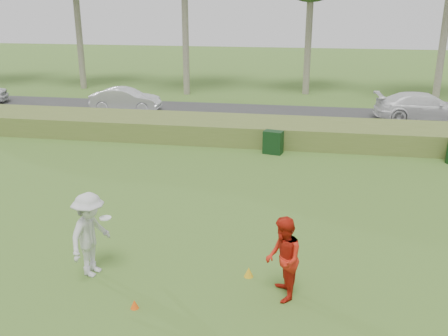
% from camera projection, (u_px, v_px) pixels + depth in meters
% --- Properties ---
extents(ground, '(120.00, 120.00, 0.00)m').
position_uv_depth(ground, '(194.00, 274.00, 11.67)').
color(ground, '#3A6321').
rests_on(ground, ground).
extents(reed_strip, '(80.00, 3.00, 0.90)m').
position_uv_depth(reed_strip, '(255.00, 131.00, 22.72)').
color(reed_strip, '#506528').
rests_on(reed_strip, ground).
extents(park_road, '(80.00, 6.00, 0.06)m').
position_uv_depth(park_road, '(266.00, 116.00, 27.52)').
color(park_road, '#2D2D2D').
rests_on(park_road, ground).
extents(player_white, '(1.03, 1.42, 2.01)m').
position_uv_depth(player_white, '(90.00, 235.00, 11.38)').
color(player_white, silver).
rests_on(player_white, ground).
extents(player_red, '(0.87, 1.03, 1.85)m').
position_uv_depth(player_red, '(283.00, 259.00, 10.47)').
color(player_red, red).
rests_on(player_red, ground).
extents(cone_orange, '(0.18, 0.18, 0.19)m').
position_uv_depth(cone_orange, '(134.00, 304.00, 10.35)').
color(cone_orange, '#FA530D').
rests_on(cone_orange, ground).
extents(cone_yellow, '(0.22, 0.22, 0.24)m').
position_uv_depth(cone_yellow, '(249.00, 272.00, 11.53)').
color(cone_yellow, gold).
rests_on(cone_yellow, ground).
extents(utility_cabinet, '(0.86, 0.65, 0.97)m').
position_uv_depth(utility_cabinet, '(273.00, 142.00, 20.73)').
color(utility_cabinet, black).
rests_on(utility_cabinet, ground).
extents(car_mid, '(4.02, 1.61, 1.30)m').
position_uv_depth(car_mid, '(126.00, 99.00, 28.53)').
color(car_mid, white).
rests_on(car_mid, park_road).
extents(car_right, '(5.16, 2.35, 1.46)m').
position_uv_depth(car_right, '(424.00, 107.00, 26.05)').
color(car_right, silver).
rests_on(car_right, park_road).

